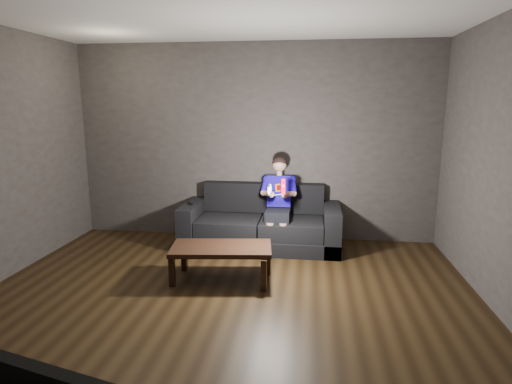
# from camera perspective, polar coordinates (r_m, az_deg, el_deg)

# --- Properties ---
(floor) EXTENTS (5.00, 5.00, 0.00)m
(floor) POSITION_cam_1_polar(r_m,az_deg,el_deg) (3.96, -5.27, -16.75)
(floor) COLOR black
(floor) RESTS_ON ground
(back_wall) EXTENTS (5.00, 0.04, 2.70)m
(back_wall) POSITION_cam_1_polar(r_m,az_deg,el_deg) (5.97, -0.25, 6.60)
(back_wall) COLOR #383130
(back_wall) RESTS_ON ground
(sofa) EXTENTS (2.08, 0.90, 0.80)m
(sofa) POSITION_cam_1_polar(r_m,az_deg,el_deg) (5.76, 0.68, -4.65)
(sofa) COLOR black
(sofa) RESTS_ON floor
(child) EXTENTS (0.46, 0.57, 1.14)m
(child) POSITION_cam_1_polar(r_m,az_deg,el_deg) (5.58, 3.04, -0.53)
(child) COLOR black
(child) RESTS_ON sofa
(wii_remote_red) EXTENTS (0.05, 0.08, 0.19)m
(wii_remote_red) POSITION_cam_1_polar(r_m,az_deg,el_deg) (5.10, 3.66, 0.71)
(wii_remote_red) COLOR red
(wii_remote_red) RESTS_ON child
(nunchuk_white) EXTENTS (0.07, 0.10, 0.15)m
(nunchuk_white) POSITION_cam_1_polar(r_m,az_deg,el_deg) (5.12, 1.82, 0.33)
(nunchuk_white) COLOR silver
(nunchuk_white) RESTS_ON child
(wii_remote_black) EXTENTS (0.07, 0.14, 0.03)m
(wii_remote_black) POSITION_cam_1_polar(r_m,az_deg,el_deg) (5.78, -8.64, -1.45)
(wii_remote_black) COLOR black
(wii_remote_black) RESTS_ON sofa
(coffee_table) EXTENTS (1.12, 0.66, 0.39)m
(coffee_table) POSITION_cam_1_polar(r_m,az_deg,el_deg) (4.64, -4.64, -7.82)
(coffee_table) COLOR black
(coffee_table) RESTS_ON floor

